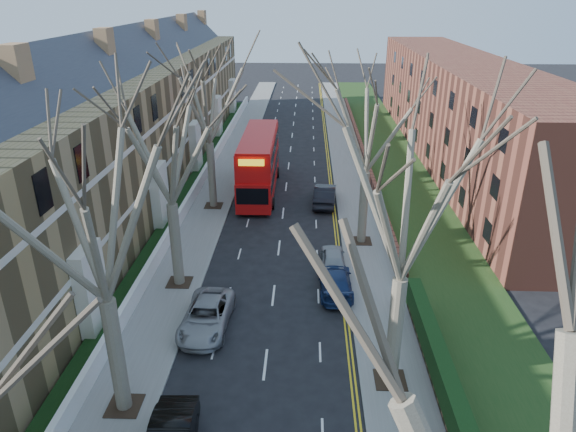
# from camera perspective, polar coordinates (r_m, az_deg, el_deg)

# --- Properties ---
(pavement_left) EXTENTS (3.00, 102.00, 0.12)m
(pavement_left) POSITION_cam_1_polar(r_m,az_deg,el_deg) (52.40, -6.54, 5.69)
(pavement_left) COLOR slate
(pavement_left) RESTS_ON ground
(pavement_right) EXTENTS (3.00, 102.00, 0.12)m
(pavement_right) POSITION_cam_1_polar(r_m,az_deg,el_deg) (51.99, 6.72, 5.54)
(pavement_right) COLOR slate
(pavement_right) RESTS_ON ground
(terrace_left) EXTENTS (9.70, 78.00, 13.60)m
(terrace_left) POSITION_cam_1_polar(r_m,az_deg,el_deg) (45.32, -18.06, 9.02)
(terrace_left) COLOR olive
(terrace_left) RESTS_ON ground
(flats_right) EXTENTS (13.97, 54.00, 10.00)m
(flats_right) POSITION_cam_1_polar(r_m,az_deg,el_deg) (56.63, 18.53, 11.16)
(flats_right) COLOR brown
(flats_right) RESTS_ON ground
(front_wall_left) EXTENTS (0.30, 78.00, 1.00)m
(front_wall_left) POSITION_cam_1_polar(r_m,az_deg,el_deg) (45.08, -10.09, 3.21)
(front_wall_left) COLOR white
(front_wall_left) RESTS_ON ground
(grass_verge_right) EXTENTS (6.00, 102.00, 0.06)m
(grass_verge_right) POSITION_cam_1_polar(r_m,az_deg,el_deg) (52.52, 11.64, 5.50)
(grass_verge_right) COLOR #1C3A15
(grass_verge_right) RESTS_ON ground
(tree_left_mid) EXTENTS (10.50, 10.50, 14.71)m
(tree_left_mid) POSITION_cam_1_polar(r_m,az_deg,el_deg) (19.08, -21.15, 1.90)
(tree_left_mid) COLOR #675B49
(tree_left_mid) RESTS_ON ground
(tree_left_far) EXTENTS (10.15, 10.15, 14.22)m
(tree_left_far) POSITION_cam_1_polar(r_m,az_deg,el_deg) (28.17, -13.51, 8.90)
(tree_left_far) COLOR #675B49
(tree_left_far) RESTS_ON ground
(tree_left_dist) EXTENTS (10.50, 10.50, 14.71)m
(tree_left_dist) POSITION_cam_1_polar(r_m,az_deg,el_deg) (39.54, -9.07, 13.86)
(tree_left_dist) COLOR #675B49
(tree_left_dist) RESTS_ON ground
(tree_right_mid) EXTENTS (10.50, 10.50, 14.71)m
(tree_right_mid) POSITION_cam_1_polar(r_m,az_deg,el_deg) (19.80, 13.43, 3.65)
(tree_right_mid) COLOR #675B49
(tree_right_mid) RESTS_ON ground
(tree_right_far) EXTENTS (10.15, 10.15, 14.22)m
(tree_right_far) POSITION_cam_1_polar(r_m,az_deg,el_deg) (33.22, 9.04, 11.46)
(tree_right_far) COLOR #675B49
(tree_right_far) RESTS_ON ground
(double_decker_bus) EXTENTS (3.07, 12.02, 4.99)m
(double_decker_bus) POSITION_cam_1_polar(r_m,az_deg,el_deg) (44.35, -3.23, 5.72)
(double_decker_bus) COLOR red
(double_decker_bus) RESTS_ON ground
(car_left_far) EXTENTS (2.53, 5.12, 1.40)m
(car_left_far) POSITION_cam_1_polar(r_m,az_deg,el_deg) (27.39, -9.04, -10.92)
(car_left_far) COLOR gray
(car_left_far) RESTS_ON ground
(car_right_near) EXTENTS (1.99, 4.68, 1.35)m
(car_right_near) POSITION_cam_1_polar(r_m,az_deg,el_deg) (30.18, 5.29, -7.21)
(car_right_near) COLOR navy
(car_right_near) RESTS_ON ground
(car_right_mid) EXTENTS (1.54, 3.76, 1.27)m
(car_right_mid) POSITION_cam_1_polar(r_m,az_deg,el_deg) (32.73, 5.02, -4.64)
(car_right_mid) COLOR #93979B
(car_right_mid) RESTS_ON ground
(car_right_far) EXTENTS (2.07, 4.97, 1.60)m
(car_right_far) POSITION_cam_1_polar(r_m,az_deg,el_deg) (42.23, 4.12, 2.36)
(car_right_far) COLOR black
(car_right_far) RESTS_ON ground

